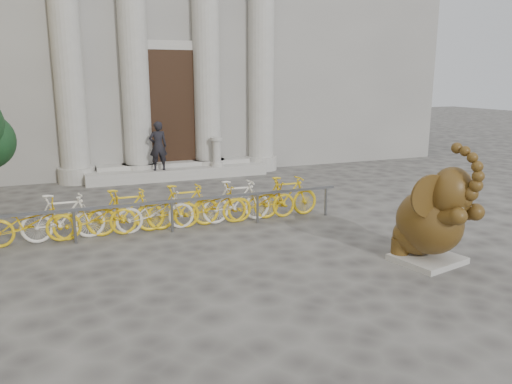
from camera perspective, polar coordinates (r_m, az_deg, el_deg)
name	(u,v)px	position (r m, az deg, el deg)	size (l,w,h in m)	color
ground	(303,279)	(8.53, 5.43, -9.91)	(80.00, 80.00, 0.00)	#474442
classical_building	(143,11)	(22.38, -12.81, 19.51)	(22.00, 10.70, 12.00)	gray
entrance_steps	(178,172)	(17.06, -8.94, 2.23)	(6.00, 1.20, 0.36)	#A8A59E
elephant_statue	(432,220)	(9.51, 19.49, -3.01)	(1.46, 1.74, 2.23)	#A8A59E
bike_rack	(169,207)	(11.20, -9.93, -1.75)	(8.00, 0.53, 1.00)	slate
pedestrian	(158,146)	(16.44, -11.12, 5.18)	(0.58, 0.38, 1.59)	black
balustrade_post	(217,153)	(17.00, -4.53, 4.46)	(0.40, 0.40, 0.98)	#A8A59E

